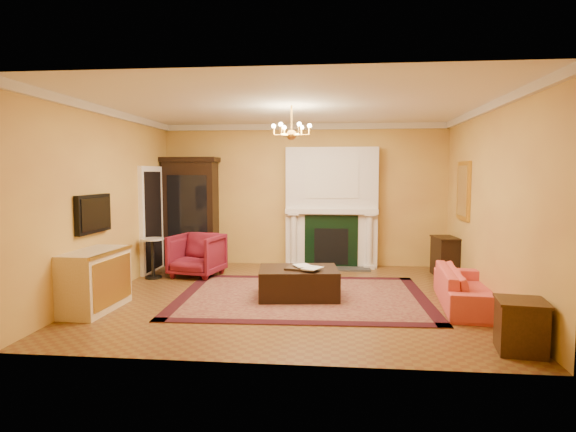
# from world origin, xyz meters

# --- Properties ---
(floor) EXTENTS (6.00, 5.50, 0.02)m
(floor) POSITION_xyz_m (0.00, 0.00, -0.01)
(floor) COLOR brown
(floor) RESTS_ON ground
(ceiling) EXTENTS (6.00, 5.50, 0.02)m
(ceiling) POSITION_xyz_m (0.00, 0.00, 3.01)
(ceiling) COLOR white
(ceiling) RESTS_ON wall_back
(wall_back) EXTENTS (6.00, 0.02, 3.00)m
(wall_back) POSITION_xyz_m (0.00, 2.76, 1.50)
(wall_back) COLOR gold
(wall_back) RESTS_ON floor
(wall_front) EXTENTS (6.00, 0.02, 3.00)m
(wall_front) POSITION_xyz_m (0.00, -2.76, 1.50)
(wall_front) COLOR gold
(wall_front) RESTS_ON floor
(wall_left) EXTENTS (0.02, 5.50, 3.00)m
(wall_left) POSITION_xyz_m (-3.01, 0.00, 1.50)
(wall_left) COLOR gold
(wall_left) RESTS_ON floor
(wall_right) EXTENTS (0.02, 5.50, 3.00)m
(wall_right) POSITION_xyz_m (3.01, 0.00, 1.50)
(wall_right) COLOR gold
(wall_right) RESTS_ON floor
(fireplace) EXTENTS (1.90, 0.70, 2.50)m
(fireplace) POSITION_xyz_m (0.60, 2.57, 1.19)
(fireplace) COLOR silver
(fireplace) RESTS_ON wall_back
(crown_molding) EXTENTS (6.00, 5.50, 0.12)m
(crown_molding) POSITION_xyz_m (0.00, 0.96, 2.94)
(crown_molding) COLOR silver
(crown_molding) RESTS_ON ceiling
(doorway) EXTENTS (0.08, 1.05, 2.10)m
(doorway) POSITION_xyz_m (-2.95, 1.70, 1.05)
(doorway) COLOR white
(doorway) RESTS_ON wall_left
(tv_panel) EXTENTS (0.09, 0.95, 0.58)m
(tv_panel) POSITION_xyz_m (-2.95, -0.60, 1.35)
(tv_panel) COLOR black
(tv_panel) RESTS_ON wall_left
(gilt_mirror) EXTENTS (0.06, 0.76, 1.05)m
(gilt_mirror) POSITION_xyz_m (2.97, 1.40, 1.65)
(gilt_mirror) COLOR gold
(gilt_mirror) RESTS_ON wall_right
(chandelier) EXTENTS (0.63, 0.55, 0.53)m
(chandelier) POSITION_xyz_m (-0.00, 0.00, 2.61)
(chandelier) COLOR gold
(chandelier) RESTS_ON ceiling
(oriental_rug) EXTENTS (4.03, 3.09, 0.02)m
(oriental_rug) POSITION_xyz_m (0.18, -0.01, 0.01)
(oriental_rug) COLOR #430E15
(oriental_rug) RESTS_ON floor
(china_cabinet) EXTENTS (1.11, 0.52, 2.20)m
(china_cabinet) POSITION_xyz_m (-2.40, 2.49, 1.10)
(china_cabinet) COLOR black
(china_cabinet) RESTS_ON floor
(wingback_armchair) EXTENTS (1.02, 0.98, 0.89)m
(wingback_armchair) POSITION_xyz_m (-1.94, 1.34, 0.45)
(wingback_armchair) COLOR maroon
(wingback_armchair) RESTS_ON floor
(pedestal_table) EXTENTS (0.42, 0.42, 0.76)m
(pedestal_table) POSITION_xyz_m (-2.70, 1.07, 0.44)
(pedestal_table) COLOR black
(pedestal_table) RESTS_ON floor
(commode) EXTENTS (0.60, 1.18, 0.87)m
(commode) POSITION_xyz_m (-2.73, -1.06, 0.43)
(commode) COLOR beige
(commode) RESTS_ON floor
(coral_sofa) EXTENTS (0.73, 1.96, 0.75)m
(coral_sofa) POSITION_xyz_m (2.63, -0.32, 0.37)
(coral_sofa) COLOR #CF4941
(coral_sofa) RESTS_ON floor
(end_table) EXTENTS (0.54, 0.54, 0.55)m
(end_table) POSITION_xyz_m (2.72, -2.15, 0.28)
(end_table) COLOR #3A200F
(end_table) RESTS_ON floor
(console_table) EXTENTS (0.44, 0.69, 0.72)m
(console_table) POSITION_xyz_m (2.78, 1.85, 0.36)
(console_table) COLOR black
(console_table) RESTS_ON floor
(leather_ottoman) EXTENTS (1.32, 1.03, 0.46)m
(leather_ottoman) POSITION_xyz_m (0.12, -0.07, 0.24)
(leather_ottoman) COLOR black
(leather_ottoman) RESTS_ON oriental_rug
(ottoman_tray) EXTENTS (0.53, 0.45, 0.03)m
(ottoman_tray) POSITION_xyz_m (0.18, -0.14, 0.49)
(ottoman_tray) COLOR black
(ottoman_tray) RESTS_ON leather_ottoman
(book_a) EXTENTS (0.22, 0.13, 0.31)m
(book_a) POSITION_xyz_m (0.09, -0.17, 0.66)
(book_a) COLOR gray
(book_a) RESTS_ON ottoman_tray
(book_b) EXTENTS (0.22, 0.13, 0.32)m
(book_b) POSITION_xyz_m (0.24, -0.22, 0.66)
(book_b) COLOR gray
(book_b) RESTS_ON ottoman_tray
(topiary_left) EXTENTS (0.16, 0.16, 0.42)m
(topiary_left) POSITION_xyz_m (-0.12, 2.53, 1.46)
(topiary_left) COLOR gray
(topiary_left) RESTS_ON fireplace
(topiary_right) EXTENTS (0.15, 0.15, 0.42)m
(topiary_right) POSITION_xyz_m (1.29, 2.53, 1.46)
(topiary_right) COLOR gray
(topiary_right) RESTS_ON fireplace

